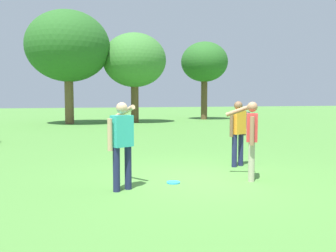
# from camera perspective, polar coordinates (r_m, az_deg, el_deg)

# --- Properties ---
(ground_plane) EXTENTS (120.00, 120.00, 0.00)m
(ground_plane) POSITION_cam_1_polar(r_m,az_deg,el_deg) (7.63, 5.41, -8.49)
(ground_plane) COLOR #4C8438
(person_thrower) EXTENTS (0.57, 0.81, 1.64)m
(person_thrower) POSITION_cam_1_polar(r_m,az_deg,el_deg) (6.57, -7.50, -2.09)
(person_thrower) COLOR #1E234C
(person_thrower) RESTS_ON ground
(person_catcher) EXTENTS (0.56, 0.36, 1.64)m
(person_catcher) POSITION_cam_1_polar(r_m,az_deg,el_deg) (9.00, 11.22, -0.50)
(person_catcher) COLOR #1E234C
(person_catcher) RESTS_ON ground
(person_bystander) EXTENTS (0.57, 0.82, 1.64)m
(person_bystander) POSITION_cam_1_polar(r_m,az_deg,el_deg) (7.53, 13.29, -1.34)
(person_bystander) COLOR #B7AD93
(person_bystander) RESTS_ON ground
(frisbee) EXTENTS (0.27, 0.27, 0.03)m
(frisbee) POSITION_cam_1_polar(r_m,az_deg,el_deg) (7.23, 0.87, -9.10)
(frisbee) COLOR #2D9EDB
(frisbee) RESTS_ON ground
(trash_can_further_along) EXTENTS (0.59, 0.59, 0.96)m
(trash_can_further_along) POSITION_cam_1_polar(r_m,az_deg,el_deg) (20.58, 12.26, 0.95)
(trash_can_further_along) COLOR #515156
(trash_can_further_along) RESTS_ON ground
(tree_tall_left) EXTENTS (5.49, 5.49, 7.48)m
(tree_tall_left) POSITION_cam_1_polar(r_m,az_deg,el_deg) (24.78, -15.84, 12.21)
(tree_tall_left) COLOR brown
(tree_tall_left) RESTS_ON ground
(tree_broad_center) EXTENTS (4.43, 4.43, 6.28)m
(tree_broad_center) POSITION_cam_1_polar(r_m,az_deg,el_deg) (25.29, -5.43, 10.46)
(tree_broad_center) COLOR brown
(tree_broad_center) RESTS_ON ground
(tree_far_right) EXTENTS (3.78, 3.78, 6.27)m
(tree_far_right) POSITION_cam_1_polar(r_m,az_deg,el_deg) (29.12, 5.90, 10.15)
(tree_far_right) COLOR brown
(tree_far_right) RESTS_ON ground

